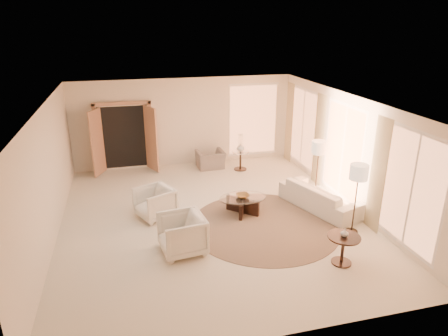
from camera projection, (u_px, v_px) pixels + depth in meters
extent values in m
cube|color=beige|center=(212.00, 218.00, 9.62)|extent=(7.00, 8.00, 0.02)
cube|color=white|center=(211.00, 102.00, 8.64)|extent=(7.00, 8.00, 0.02)
cube|color=beige|center=(184.00, 122.00, 12.76)|extent=(7.00, 0.04, 2.80)
cube|color=beige|center=(274.00, 258.00, 5.50)|extent=(7.00, 0.04, 2.80)
cube|color=beige|center=(48.00, 177.00, 8.32)|extent=(0.04, 8.00, 2.80)
cube|color=beige|center=(348.00, 152.00, 9.93)|extent=(0.04, 8.00, 2.80)
cube|color=tan|center=(124.00, 137.00, 12.34)|extent=(1.80, 0.12, 2.16)
cube|color=tan|center=(97.00, 143.00, 11.93)|extent=(0.35, 0.66, 2.00)
cube|color=tan|center=(151.00, 139.00, 12.29)|extent=(0.35, 0.66, 2.00)
cylinder|color=#443326|center=(264.00, 225.00, 9.27)|extent=(4.09, 4.09, 0.01)
imported|color=white|center=(320.00, 197.00, 10.00)|extent=(1.53, 2.34, 0.64)
imported|color=white|center=(155.00, 201.00, 9.52)|extent=(1.02, 1.04, 0.83)
imported|color=white|center=(182.00, 232.00, 8.07)|extent=(0.91, 0.96, 0.89)
imported|color=gray|center=(210.00, 157.00, 12.74)|extent=(0.89, 0.60, 0.75)
cube|color=black|center=(243.00, 206.00, 9.79)|extent=(0.69, 0.64, 0.39)
cube|color=black|center=(243.00, 206.00, 9.79)|extent=(0.40, 0.83, 0.39)
cylinder|color=white|center=(243.00, 198.00, 9.71)|extent=(1.38, 1.38, 0.02)
cylinder|color=black|center=(341.00, 262.00, 7.83)|extent=(0.39, 0.39, 0.03)
cylinder|color=black|center=(343.00, 250.00, 7.73)|extent=(0.06, 0.06, 0.56)
cylinder|color=black|center=(344.00, 237.00, 7.63)|extent=(0.63, 0.63, 0.03)
cylinder|color=#2F241C|center=(240.00, 169.00, 12.71)|extent=(0.40, 0.40, 0.03)
cylinder|color=#2F241C|center=(240.00, 161.00, 12.61)|extent=(0.06, 0.06, 0.58)
cylinder|color=white|center=(241.00, 152.00, 12.50)|extent=(0.52, 0.52, 0.03)
cylinder|color=#2F241C|center=(315.00, 198.00, 10.65)|extent=(0.27, 0.27, 0.03)
cylinder|color=#2F241C|center=(317.00, 175.00, 10.41)|extent=(0.03, 0.03, 1.35)
cylinder|color=beige|center=(319.00, 147.00, 10.15)|extent=(0.39, 0.39, 0.33)
cylinder|color=#2F241C|center=(351.00, 231.00, 8.98)|extent=(0.27, 0.27, 0.03)
cylinder|color=#2F241C|center=(355.00, 204.00, 8.74)|extent=(0.03, 0.03, 1.36)
cylinder|color=beige|center=(359.00, 172.00, 8.48)|extent=(0.39, 0.39, 0.33)
imported|color=brown|center=(243.00, 196.00, 9.69)|extent=(0.35, 0.35, 0.08)
imported|color=silver|center=(345.00, 233.00, 7.60)|extent=(0.18, 0.18, 0.16)
imported|color=silver|center=(241.00, 147.00, 12.45)|extent=(0.26, 0.26, 0.26)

